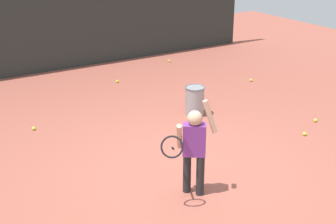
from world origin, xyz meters
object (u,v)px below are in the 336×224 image
(tennis_player, at_px, (193,145))
(tennis_ball_5, at_px, (305,134))
(tennis_ball_1, at_px, (117,81))
(ball_hopper, at_px, (195,100))
(tennis_ball_3, at_px, (34,128))
(tennis_ball_4, at_px, (169,61))
(tennis_ball_7, at_px, (315,120))
(tennis_ball_2, at_px, (251,80))

(tennis_player, relative_size, tennis_ball_5, 20.46)
(tennis_ball_1, bearing_deg, tennis_ball_5, -71.01)
(tennis_player, height_order, ball_hopper, tennis_player)
(tennis_ball_3, height_order, tennis_ball_5, same)
(tennis_player, height_order, tennis_ball_4, tennis_player)
(tennis_ball_1, xyz_separation_m, tennis_ball_5, (1.50, -4.35, 0.00))
(tennis_player, xyz_separation_m, tennis_ball_3, (-1.22, 3.23, -0.69))
(tennis_ball_5, bearing_deg, ball_hopper, 120.94)
(tennis_ball_1, relative_size, tennis_ball_7, 1.00)
(tennis_player, bearing_deg, tennis_ball_1, 111.19)
(ball_hopper, height_order, tennis_ball_5, ball_hopper)
(tennis_ball_2, xyz_separation_m, tennis_ball_7, (-0.58, -2.48, 0.00))
(tennis_ball_3, bearing_deg, tennis_player, -69.27)
(tennis_player, xyz_separation_m, tennis_ball_1, (1.23, 4.89, -0.69))
(tennis_ball_3, relative_size, tennis_ball_5, 1.00)
(tennis_ball_4, distance_m, tennis_ball_7, 4.88)
(tennis_player, bearing_deg, tennis_ball_4, 96.37)
(tennis_player, xyz_separation_m, tennis_ball_2, (3.93, 3.34, -0.69))
(tennis_ball_5, bearing_deg, tennis_ball_3, 145.76)
(tennis_ball_3, bearing_deg, ball_hopper, -17.13)
(tennis_player, relative_size, tennis_ball_2, 20.46)
(ball_hopper, height_order, tennis_ball_3, ball_hopper)
(ball_hopper, relative_size, tennis_ball_5, 8.52)
(ball_hopper, xyz_separation_m, tennis_ball_2, (2.28, 1.00, -0.26))
(tennis_ball_7, bearing_deg, tennis_player, -165.55)
(ball_hopper, distance_m, tennis_ball_1, 2.59)
(tennis_player, height_order, tennis_ball_2, tennis_player)
(tennis_player, distance_m, tennis_ball_3, 3.52)
(tennis_ball_2, bearing_deg, tennis_ball_1, 150.12)
(tennis_ball_3, distance_m, tennis_ball_5, 4.77)
(tennis_ball_1, bearing_deg, tennis_ball_4, 23.72)
(tennis_ball_5, bearing_deg, tennis_ball_4, 85.05)
(tennis_ball_4, bearing_deg, tennis_ball_5, -94.95)
(tennis_ball_3, bearing_deg, tennis_ball_7, -27.33)
(tennis_ball_7, bearing_deg, tennis_ball_3, 152.67)
(tennis_ball_1, relative_size, tennis_ball_2, 1.00)
(tennis_ball_4, relative_size, tennis_ball_7, 1.00)
(tennis_player, height_order, tennis_ball_7, tennis_player)
(tennis_ball_1, relative_size, tennis_ball_3, 1.00)
(tennis_ball_2, distance_m, tennis_ball_4, 2.52)
(ball_hopper, bearing_deg, tennis_player, -125.07)
(tennis_ball_1, height_order, tennis_ball_3, same)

